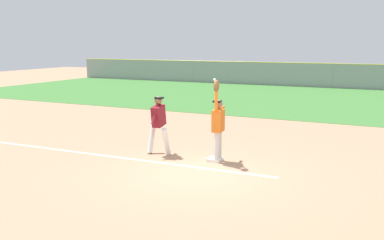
# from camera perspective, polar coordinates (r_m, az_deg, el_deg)

# --- Properties ---
(ground_plane) EXTENTS (74.38, 74.38, 0.00)m
(ground_plane) POSITION_cam_1_polar(r_m,az_deg,el_deg) (11.07, 0.68, -6.96)
(ground_plane) COLOR tan
(outfield_grass) EXTENTS (44.83, 14.87, 0.01)m
(outfield_grass) POSITION_cam_1_polar(r_m,az_deg,el_deg) (26.16, 15.62, 2.59)
(outfield_grass) COLOR #3D7533
(outfield_grass) RESTS_ON ground_plane
(chalk_foul_line) EXTENTS (12.00, 0.35, 0.01)m
(chalk_foul_line) POSITION_cam_1_polar(r_m,az_deg,el_deg) (13.49, -14.44, -4.15)
(chalk_foul_line) COLOR white
(chalk_foul_line) RESTS_ON ground_plane
(first_base) EXTENTS (0.38, 0.38, 0.08)m
(first_base) POSITION_cam_1_polar(r_m,az_deg,el_deg) (12.19, 3.03, -5.18)
(first_base) COLOR white
(first_base) RESTS_ON ground_plane
(fielder) EXTENTS (0.31, 0.90, 2.28)m
(fielder) POSITION_cam_1_polar(r_m,az_deg,el_deg) (11.89, 3.43, -0.24)
(fielder) COLOR silver
(fielder) RESTS_ON ground_plane
(runner) EXTENTS (0.74, 0.84, 1.72)m
(runner) POSITION_cam_1_polar(r_m,az_deg,el_deg) (12.71, -4.41, -0.14)
(runner) COLOR white
(runner) RESTS_ON ground_plane
(baseball) EXTENTS (0.07, 0.07, 0.07)m
(baseball) POSITION_cam_1_polar(r_m,az_deg,el_deg) (11.80, 2.98, 5.32)
(baseball) COLOR white
(outfield_fence) EXTENTS (44.91, 0.08, 1.80)m
(outfield_fence) POSITION_cam_1_polar(r_m,az_deg,el_deg) (33.40, 17.97, 5.56)
(outfield_fence) COLOR #93999E
(outfield_fence) RESTS_ON ground_plane
(parked_car_silver) EXTENTS (4.54, 2.39, 1.25)m
(parked_car_silver) POSITION_cam_1_polar(r_m,az_deg,el_deg) (38.17, 10.30, 6.05)
(parked_car_silver) COLOR #B7B7BC
(parked_car_silver) RESTS_ON ground_plane
(parked_car_green) EXTENTS (4.54, 2.39, 1.25)m
(parked_car_green) POSITION_cam_1_polar(r_m,az_deg,el_deg) (36.81, 17.37, 5.61)
(parked_car_green) COLOR #1E6B33
(parked_car_green) RESTS_ON ground_plane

